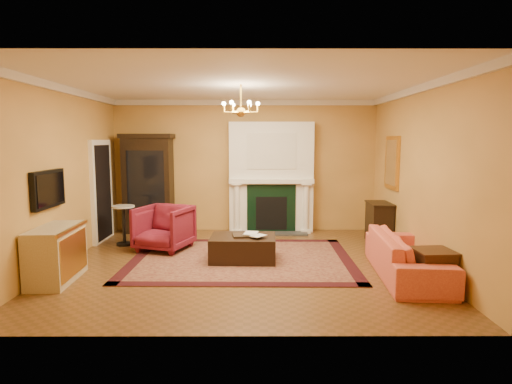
{
  "coord_description": "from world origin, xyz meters",
  "views": [
    {
      "loc": [
        0.23,
        -7.13,
        2.1
      ],
      "look_at": [
        0.25,
        0.3,
        1.19
      ],
      "focal_mm": 30.0,
      "sensor_mm": 36.0,
      "label": 1
    }
  ],
  "objects_px": {
    "pedestal_table": "(124,222)",
    "end_table": "(433,271)",
    "commode": "(56,254)",
    "leather_ottoman": "(243,248)",
    "coral_sofa": "(407,249)",
    "china_cabinet": "(148,186)",
    "wingback_armchair": "(164,226)",
    "console_table": "(379,223)"
  },
  "relations": [
    {
      "from": "pedestal_table",
      "to": "end_table",
      "type": "height_order",
      "value": "pedestal_table"
    },
    {
      "from": "commode",
      "to": "end_table",
      "type": "relative_size",
      "value": 1.99
    },
    {
      "from": "end_table",
      "to": "pedestal_table",
      "type": "bearing_deg",
      "value": 152.88
    },
    {
      "from": "commode",
      "to": "end_table",
      "type": "xyz_separation_m",
      "value": [
        5.45,
        -0.42,
        -0.13
      ]
    },
    {
      "from": "leather_ottoman",
      "to": "end_table",
      "type": "bearing_deg",
      "value": -27.33
    },
    {
      "from": "pedestal_table",
      "to": "coral_sofa",
      "type": "distance_m",
      "value": 5.35
    },
    {
      "from": "china_cabinet",
      "to": "coral_sofa",
      "type": "bearing_deg",
      "value": -32.04
    },
    {
      "from": "wingback_armchair",
      "to": "end_table",
      "type": "xyz_separation_m",
      "value": [
        4.23,
        -2.23,
        -0.19
      ]
    },
    {
      "from": "coral_sofa",
      "to": "leather_ottoman",
      "type": "xyz_separation_m",
      "value": [
        -2.55,
        0.88,
        -0.21
      ]
    },
    {
      "from": "console_table",
      "to": "leather_ottoman",
      "type": "relative_size",
      "value": 0.71
    },
    {
      "from": "coral_sofa",
      "to": "china_cabinet",
      "type": "bearing_deg",
      "value": 60.67
    },
    {
      "from": "wingback_armchair",
      "to": "pedestal_table",
      "type": "xyz_separation_m",
      "value": [
        -0.89,
        0.39,
        -0.01
      ]
    },
    {
      "from": "console_table",
      "to": "leather_ottoman",
      "type": "bearing_deg",
      "value": -153.09
    },
    {
      "from": "pedestal_table",
      "to": "leather_ottoman",
      "type": "height_order",
      "value": "pedestal_table"
    },
    {
      "from": "end_table",
      "to": "console_table",
      "type": "bearing_deg",
      "value": 88.79
    },
    {
      "from": "china_cabinet",
      "to": "console_table",
      "type": "height_order",
      "value": "china_cabinet"
    },
    {
      "from": "console_table",
      "to": "end_table",
      "type": "bearing_deg",
      "value": -89.99
    },
    {
      "from": "coral_sofa",
      "to": "end_table",
      "type": "relative_size",
      "value": 4.04
    },
    {
      "from": "commode",
      "to": "leather_ottoman",
      "type": "distance_m",
      "value": 2.97
    },
    {
      "from": "commode",
      "to": "china_cabinet",
      "type": "bearing_deg",
      "value": 78.49
    },
    {
      "from": "wingback_armchair",
      "to": "console_table",
      "type": "height_order",
      "value": "wingback_armchair"
    },
    {
      "from": "coral_sofa",
      "to": "leather_ottoman",
      "type": "height_order",
      "value": "coral_sofa"
    },
    {
      "from": "pedestal_table",
      "to": "commode",
      "type": "relative_size",
      "value": 0.73
    },
    {
      "from": "end_table",
      "to": "leather_ottoman",
      "type": "bearing_deg",
      "value": 150.8
    },
    {
      "from": "pedestal_table",
      "to": "commode",
      "type": "xyz_separation_m",
      "value": [
        -0.34,
        -2.2,
        -0.05
      ]
    },
    {
      "from": "commode",
      "to": "leather_ottoman",
      "type": "height_order",
      "value": "commode"
    },
    {
      "from": "china_cabinet",
      "to": "wingback_armchair",
      "type": "distance_m",
      "value": 1.84
    },
    {
      "from": "china_cabinet",
      "to": "pedestal_table",
      "type": "height_order",
      "value": "china_cabinet"
    },
    {
      "from": "commode",
      "to": "end_table",
      "type": "height_order",
      "value": "commode"
    },
    {
      "from": "coral_sofa",
      "to": "end_table",
      "type": "height_order",
      "value": "coral_sofa"
    },
    {
      "from": "china_cabinet",
      "to": "wingback_armchair",
      "type": "relative_size",
      "value": 2.27
    },
    {
      "from": "pedestal_table",
      "to": "end_table",
      "type": "xyz_separation_m",
      "value": [
        5.11,
        -2.62,
        -0.19
      ]
    },
    {
      "from": "pedestal_table",
      "to": "coral_sofa",
      "type": "bearing_deg",
      "value": -21.83
    },
    {
      "from": "wingback_armchair",
      "to": "commode",
      "type": "xyz_separation_m",
      "value": [
        -1.22,
        -1.82,
        -0.06
      ]
    },
    {
      "from": "leather_ottoman",
      "to": "commode",
      "type": "bearing_deg",
      "value": -156.5
    },
    {
      "from": "wingback_armchair",
      "to": "console_table",
      "type": "bearing_deg",
      "value": 27.16
    },
    {
      "from": "china_cabinet",
      "to": "commode",
      "type": "xyz_separation_m",
      "value": [
        -0.55,
        -3.42,
        -0.66
      ]
    },
    {
      "from": "wingback_armchair",
      "to": "commode",
      "type": "relative_size",
      "value": 0.85
    },
    {
      "from": "china_cabinet",
      "to": "console_table",
      "type": "relative_size",
      "value": 2.68
    },
    {
      "from": "commode",
      "to": "console_table",
      "type": "bearing_deg",
      "value": 21.27
    },
    {
      "from": "wingback_armchair",
      "to": "pedestal_table",
      "type": "distance_m",
      "value": 0.97
    },
    {
      "from": "china_cabinet",
      "to": "coral_sofa",
      "type": "height_order",
      "value": "china_cabinet"
    }
  ]
}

